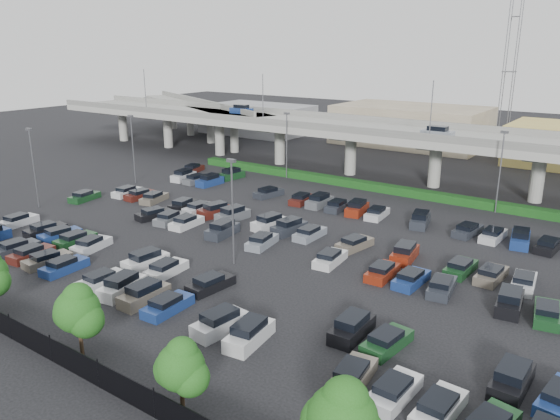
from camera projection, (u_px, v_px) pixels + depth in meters
name	position (u px, v px, depth m)	size (l,w,h in m)	color
ground	(282.00, 241.00, 58.84)	(280.00, 280.00, 0.00)	black
overpass	(403.00, 137.00, 81.89)	(150.00, 13.00, 15.80)	#97988F
on_ramp	(201.00, 108.00, 119.27)	(50.93, 30.13, 8.80)	#97988F
hedge	(382.00, 188.00, 78.18)	(66.00, 1.60, 1.10)	#113B13
fence	(42.00, 345.00, 36.77)	(70.00, 0.10, 2.00)	black
tree_row	(64.00, 304.00, 36.74)	(65.07, 3.66, 5.94)	#332316
parked_cars	(261.00, 243.00, 56.37)	(63.18, 41.68, 1.67)	black
light_poles	(262.00, 176.00, 60.87)	(66.90, 48.38, 10.30)	#54555A
distant_buildings	(533.00, 139.00, 99.10)	(138.00, 24.00, 9.00)	gray
comm_tower	(510.00, 68.00, 109.79)	(2.40, 2.40, 30.00)	#54555A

